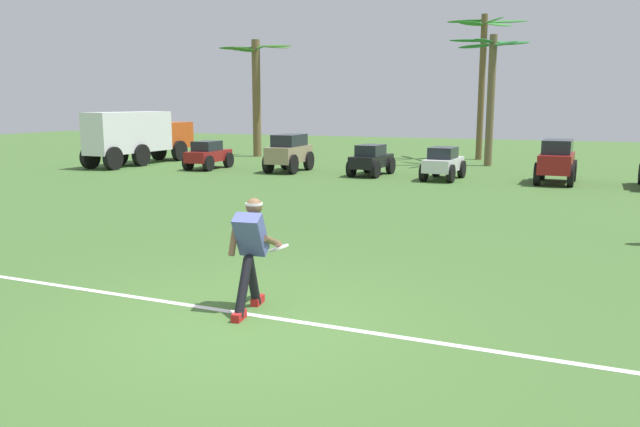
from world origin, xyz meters
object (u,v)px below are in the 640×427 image
palm_tree_far_left (256,88)px  box_truck (138,135)px  palm_tree_left_of_centre (483,70)px  palm_tree_right_of_centre (491,84)px  parked_car_slot_b (289,152)px  parked_car_slot_d (443,163)px  parked_car_slot_e (557,160)px  frisbee_thrower (251,248)px  parked_car_slot_a (208,155)px  parked_car_slot_c (371,160)px  frisbee_in_flight (279,248)px

palm_tree_far_left → box_truck: bearing=-117.3°
palm_tree_left_of_centre → palm_tree_right_of_centre: 2.99m
parked_car_slot_b → palm_tree_far_left: 7.56m
box_truck → palm_tree_right_of_centre: palm_tree_right_of_centre is taller
parked_car_slot_b → parked_car_slot_d: 5.90m
parked_car_slot_b → parked_car_slot_e: same height
box_truck → palm_tree_left_of_centre: palm_tree_left_of_centre is taller
frisbee_thrower → palm_tree_left_of_centre: size_ratio=0.22×
parked_car_slot_a → palm_tree_far_left: (-0.89, 6.00, 2.69)m
palm_tree_far_left → parked_car_slot_c: bearing=-37.8°
parked_car_slot_b → parked_car_slot_a: bearing=-175.2°
parked_car_slot_a → parked_car_slot_e: bearing=1.0°
parked_car_slot_b → parked_car_slot_c: size_ratio=1.04×
box_truck → parked_car_slot_a: bearing=-8.6°
palm_tree_left_of_centre → palm_tree_far_left: bearing=-168.6°
parked_car_slot_b → box_truck: 7.08m
frisbee_in_flight → palm_tree_left_of_centre: 22.35m
frisbee_thrower → box_truck: size_ratio=0.23×
parked_car_slot_a → parked_car_slot_e: parked_car_slot_e is taller
palm_tree_far_left → palm_tree_right_of_centre: (10.97, -0.75, 0.06)m
frisbee_thrower → palm_tree_left_of_centre: (-0.04, 22.60, 3.23)m
box_truck → palm_tree_far_left: 6.45m
frisbee_in_flight → parked_car_slot_b: size_ratio=0.12×
frisbee_in_flight → parked_car_slot_b: parked_car_slot_b is taller
palm_tree_left_of_centre → palm_tree_right_of_centre: size_ratio=1.22×
parked_car_slot_c → palm_tree_far_left: bearing=142.2°
parked_car_slot_e → palm_tree_far_left: palm_tree_far_left is taller
parked_car_slot_d → parked_car_slot_a: bearing=179.3°
frisbee_in_flight → parked_car_slot_d: (-0.35, 13.90, -0.13)m
parked_car_slot_a → parked_car_slot_e: (12.81, 0.23, 0.18)m
frisbee_in_flight → parked_car_slot_a: size_ratio=0.13×
box_truck → palm_tree_left_of_centre: size_ratio=0.92×
frisbee_in_flight → box_truck: 19.73m
parked_car_slot_a → palm_tree_far_left: palm_tree_far_left is taller
palm_tree_far_left → frisbee_thrower: bearing=-63.3°
parked_car_slot_c → palm_tree_right_of_centre: size_ratio=0.43×
palm_tree_right_of_centre → parked_car_slot_c: bearing=-124.5°
parked_car_slot_e → box_truck: box_truck is taller
box_truck → parked_car_slot_b: bearing=-2.3°
palm_tree_left_of_centre → palm_tree_right_of_centre: bearing=-76.4°
parked_car_slot_d → palm_tree_far_left: 12.14m
frisbee_thrower → parked_car_slot_b: (-6.08, 14.79, -0.05)m
frisbee_thrower → palm_tree_right_of_centre: (0.64, 19.77, 2.53)m
parked_car_slot_e → parked_car_slot_d: bearing=-174.3°
parked_car_slot_b → parked_car_slot_e: (9.45, -0.05, 0.00)m
parked_car_slot_a → palm_tree_right_of_centre: size_ratio=0.42×
parked_car_slot_a → parked_car_slot_b: (3.35, 0.28, 0.18)m
box_truck → palm_tree_far_left: (2.81, 5.45, 2.03)m
parked_car_slot_c → palm_tree_left_of_centre: 9.05m
box_truck → palm_tree_far_left: palm_tree_far_left is taller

